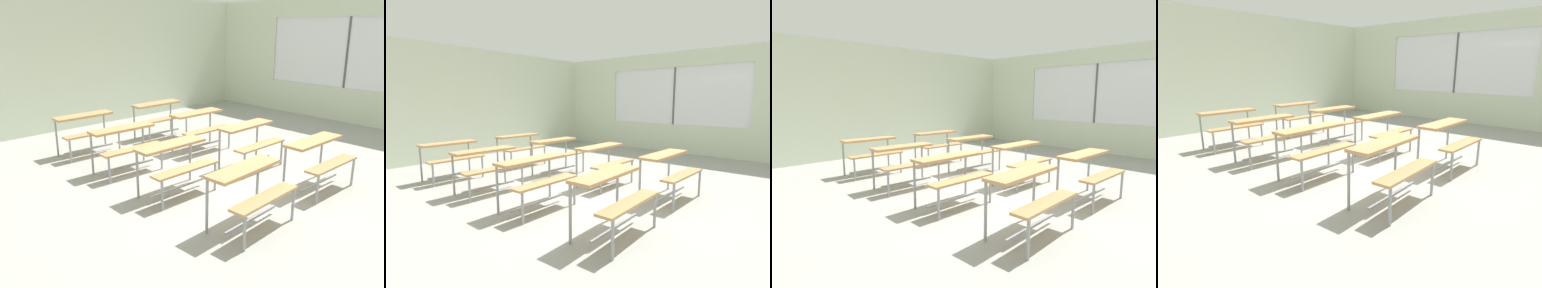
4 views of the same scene
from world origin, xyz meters
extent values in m
cube|color=#9E9E99|center=(0.00, 0.00, -0.03)|extent=(10.00, 9.00, 0.05)
cube|color=beige|center=(0.00, 4.50, 1.50)|extent=(10.00, 0.12, 3.00)
cube|color=beige|center=(5.00, 0.00, 0.42)|extent=(0.12, 9.00, 0.85)
cube|color=beige|center=(5.00, 0.00, 2.77)|extent=(0.12, 9.00, 0.45)
cube|color=beige|center=(5.00, 3.55, 1.70)|extent=(0.12, 1.90, 1.70)
cube|color=white|center=(5.00, 0.50, 1.70)|extent=(0.02, 4.20, 1.70)
cube|color=#4C5156|center=(5.00, 0.50, 1.70)|extent=(0.06, 0.05, 1.70)
cube|color=tan|center=(-0.97, -1.29, 0.72)|extent=(1.11, 0.37, 0.04)
cube|color=tan|center=(-0.96, -1.61, 0.44)|extent=(1.11, 0.27, 0.03)
cylinder|color=gray|center=(-1.48, -1.17, 0.36)|extent=(0.04, 0.04, 0.72)
cylinder|color=gray|center=(-0.48, -1.12, 0.36)|extent=(0.04, 0.04, 0.72)
cylinder|color=gray|center=(-1.46, -1.72, 0.22)|extent=(0.04, 0.04, 0.44)
cylinder|color=gray|center=(-0.46, -1.67, 0.22)|extent=(0.04, 0.04, 0.44)
cube|color=gray|center=(-0.97, -1.43, 0.10)|extent=(1.00, 0.08, 0.03)
cube|color=tan|center=(0.68, -1.24, 0.72)|extent=(1.10, 0.34, 0.04)
cube|color=tan|center=(0.68, -1.56, 0.44)|extent=(1.10, 0.24, 0.03)
cylinder|color=gray|center=(0.19, -1.09, 0.36)|extent=(0.04, 0.04, 0.72)
cylinder|color=gray|center=(1.19, -1.11, 0.36)|extent=(0.04, 0.04, 0.72)
cylinder|color=gray|center=(0.18, -1.64, 0.22)|extent=(0.04, 0.04, 0.44)
cylinder|color=gray|center=(1.18, -1.66, 0.22)|extent=(0.04, 0.04, 0.44)
cube|color=gray|center=(0.68, -1.38, 0.10)|extent=(1.00, 0.05, 0.03)
cube|color=tan|center=(-0.99, 0.06, 0.72)|extent=(1.10, 0.32, 0.04)
cube|color=tan|center=(-0.99, -0.26, 0.44)|extent=(1.10, 0.22, 0.03)
cylinder|color=gray|center=(-1.49, 0.20, 0.36)|extent=(0.04, 0.04, 0.72)
cylinder|color=gray|center=(-0.49, 0.20, 0.36)|extent=(0.04, 0.04, 0.72)
cylinder|color=gray|center=(-1.50, -0.35, 0.22)|extent=(0.04, 0.04, 0.44)
cylinder|color=gray|center=(-0.50, -0.35, 0.22)|extent=(0.04, 0.04, 0.44)
cube|color=gray|center=(-0.99, -0.08, 0.10)|extent=(1.00, 0.03, 0.03)
cube|color=tan|center=(0.66, 0.04, 0.72)|extent=(1.10, 0.32, 0.04)
cube|color=tan|center=(0.66, -0.28, 0.44)|extent=(1.10, 0.22, 0.03)
cylinder|color=gray|center=(0.16, 0.18, 0.36)|extent=(0.04, 0.04, 0.72)
cylinder|color=gray|center=(1.16, 0.18, 0.36)|extent=(0.04, 0.04, 0.72)
cylinder|color=gray|center=(0.16, -0.37, 0.22)|extent=(0.04, 0.04, 0.44)
cylinder|color=gray|center=(1.16, -0.37, 0.22)|extent=(0.04, 0.04, 0.44)
cube|color=gray|center=(0.66, -0.10, 0.10)|extent=(1.00, 0.04, 0.03)
cube|color=tan|center=(-1.00, 1.31, 0.72)|extent=(1.11, 0.36, 0.04)
cube|color=tan|center=(-1.01, 0.99, 0.44)|extent=(1.11, 0.26, 0.03)
cylinder|color=gray|center=(-1.50, 1.47, 0.36)|extent=(0.04, 0.04, 0.72)
cylinder|color=gray|center=(-0.50, 1.43, 0.36)|extent=(0.04, 0.04, 0.72)
cylinder|color=gray|center=(-1.52, 0.92, 0.22)|extent=(0.04, 0.04, 0.44)
cylinder|color=gray|center=(-0.52, 0.88, 0.22)|extent=(0.04, 0.04, 0.44)
cube|color=gray|center=(-1.01, 1.17, 0.10)|extent=(1.00, 0.07, 0.03)
cube|color=tan|center=(0.72, 1.33, 0.72)|extent=(1.11, 0.36, 0.04)
cube|color=tan|center=(0.71, 1.01, 0.44)|extent=(1.11, 0.26, 0.03)
cylinder|color=gray|center=(0.23, 1.48, 0.36)|extent=(0.04, 0.04, 0.72)
cylinder|color=gray|center=(1.23, 1.45, 0.36)|extent=(0.04, 0.04, 0.72)
cylinder|color=gray|center=(0.21, 0.93, 0.22)|extent=(0.04, 0.04, 0.44)
cylinder|color=gray|center=(1.21, 0.90, 0.22)|extent=(0.04, 0.04, 0.44)
cube|color=gray|center=(0.72, 1.19, 0.10)|extent=(1.00, 0.07, 0.03)
cube|color=tan|center=(-1.01, 2.61, 0.72)|extent=(1.11, 0.34, 0.04)
cube|color=tan|center=(-1.01, 2.29, 0.44)|extent=(1.10, 0.24, 0.03)
cylinder|color=gray|center=(-1.50, 2.76, 0.36)|extent=(0.04, 0.04, 0.72)
cylinder|color=gray|center=(-0.50, 2.74, 0.36)|extent=(0.04, 0.04, 0.72)
cylinder|color=gray|center=(-1.52, 2.21, 0.22)|extent=(0.04, 0.04, 0.44)
cylinder|color=gray|center=(-0.52, 2.19, 0.22)|extent=(0.04, 0.04, 0.44)
cube|color=gray|center=(-1.01, 2.47, 0.10)|extent=(1.00, 0.05, 0.03)
cube|color=tan|center=(0.72, 2.59, 0.72)|extent=(1.11, 0.34, 0.04)
cube|color=tan|center=(0.71, 2.27, 0.44)|extent=(1.10, 0.24, 0.03)
cylinder|color=gray|center=(0.22, 2.74, 0.36)|extent=(0.04, 0.04, 0.72)
cylinder|color=gray|center=(1.22, 2.72, 0.36)|extent=(0.04, 0.04, 0.72)
cylinder|color=gray|center=(0.21, 2.19, 0.22)|extent=(0.04, 0.04, 0.44)
cylinder|color=gray|center=(1.21, 2.17, 0.22)|extent=(0.04, 0.04, 0.44)
cube|color=gray|center=(0.72, 2.45, 0.10)|extent=(1.00, 0.05, 0.03)
camera|label=1|loc=(-4.45, -4.11, 2.39)|focal=36.88mm
camera|label=2|loc=(-3.80, -3.30, 1.60)|focal=28.00mm
camera|label=3|loc=(-3.80, -3.30, 1.60)|focal=28.00mm
camera|label=4|loc=(-3.80, -3.30, 1.60)|focal=28.00mm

